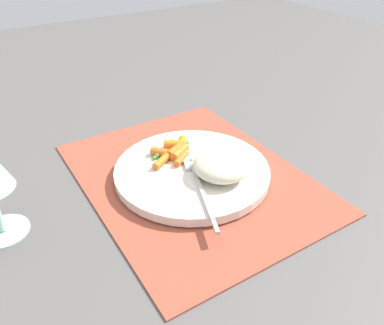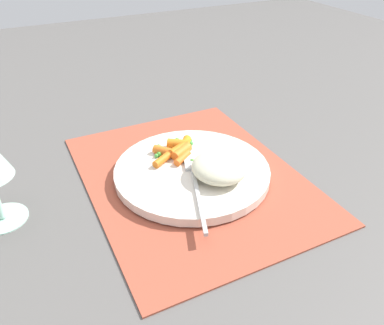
{
  "view_description": "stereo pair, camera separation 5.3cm",
  "coord_description": "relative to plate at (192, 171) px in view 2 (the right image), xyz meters",
  "views": [
    {
      "loc": [
        -0.46,
        0.29,
        0.39
      ],
      "look_at": [
        0.0,
        0.0,
        0.03
      ],
      "focal_mm": 36.45,
      "sensor_mm": 36.0,
      "label": 1
    },
    {
      "loc": [
        -0.49,
        0.24,
        0.39
      ],
      "look_at": [
        0.0,
        0.0,
        0.03
      ],
      "focal_mm": 36.45,
      "sensor_mm": 36.0,
      "label": 2
    }
  ],
  "objects": [
    {
      "name": "carrot_portion",
      "position": [
        0.05,
        0.01,
        0.02
      ],
      "size": [
        0.08,
        0.1,
        0.02
      ],
      "color": "orange",
      "rests_on": "plate"
    },
    {
      "name": "fork",
      "position": [
        -0.04,
        0.01,
        0.01
      ],
      "size": [
        0.19,
        0.08,
        0.01
      ],
      "color": "#B8B8B8",
      "rests_on": "plate"
    },
    {
      "name": "ground_plane",
      "position": [
        0.0,
        0.0,
        -0.01
      ],
      "size": [
        2.4,
        2.4,
        0.0
      ],
      "primitive_type": "plane",
      "color": "#565451"
    },
    {
      "name": "plate",
      "position": [
        0.0,
        0.0,
        0.0
      ],
      "size": [
        0.26,
        0.26,
        0.02
      ],
      "primitive_type": "cylinder",
      "color": "silver",
      "rests_on": "placemat"
    },
    {
      "name": "placemat",
      "position": [
        0.0,
        0.0,
        -0.01
      ],
      "size": [
        0.44,
        0.34,
        0.01
      ],
      "primitive_type": "cube",
      "color": "#9E4733",
      "rests_on": "ground_plane"
    },
    {
      "name": "rice_mound",
      "position": [
        -0.04,
        -0.03,
        0.03
      ],
      "size": [
        0.09,
        0.09,
        0.04
      ],
      "primitive_type": "ellipsoid",
      "color": "beige",
      "rests_on": "plate"
    },
    {
      "name": "pea_scatter",
      "position": [
        0.06,
        0.0,
        0.01
      ],
      "size": [
        0.08,
        0.08,
        0.01
      ],
      "color": "green",
      "rests_on": "plate"
    }
  ]
}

